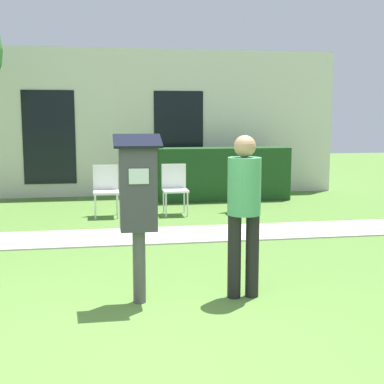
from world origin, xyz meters
TOP-DOWN VIEW (x-y plane):
  - ground_plane at (0.00, 0.00)m, footprint 40.00×40.00m
  - sidewalk at (0.00, 3.93)m, footprint 12.00×1.10m
  - building_facade at (0.00, 8.18)m, footprint 10.00×0.26m
  - parking_meter at (0.02, 1.14)m, footprint 0.44×0.31m
  - person_standing at (1.03, 1.12)m, footprint 0.32×0.32m
  - outdoor_chair_left at (-0.24, 5.66)m, footprint 0.44×0.44m
  - outdoor_chair_middle at (0.98, 5.66)m, footprint 0.44×0.44m
  - outdoor_chair_right at (2.20, 5.62)m, footprint 0.44×0.44m
  - hedge_row at (2.21, 7.11)m, footprint 2.75×0.60m

SIDE VIEW (x-z plane):
  - ground_plane at x=0.00m, z-range 0.00..0.00m
  - sidewalk at x=0.00m, z-range 0.00..0.02m
  - outdoor_chair_left at x=-0.24m, z-range 0.08..0.98m
  - outdoor_chair_middle at x=0.98m, z-range 0.08..0.98m
  - outdoor_chair_right at x=2.20m, z-range 0.08..0.98m
  - hedge_row at x=2.21m, z-range 0.00..1.10m
  - person_standing at x=1.03m, z-range 0.14..1.72m
  - parking_meter at x=0.02m, z-range 0.22..1.81m
  - building_facade at x=0.00m, z-range 0.00..3.20m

